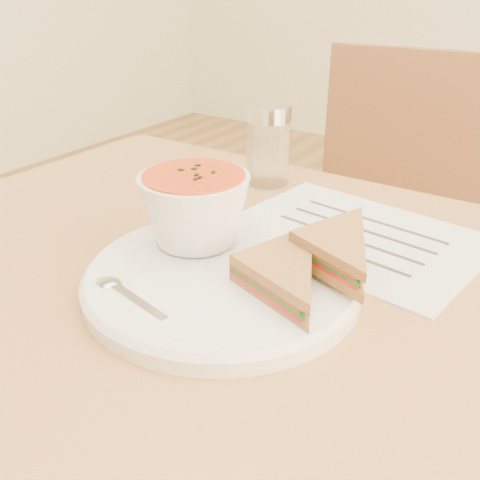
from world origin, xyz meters
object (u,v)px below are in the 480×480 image
Objects in this scene: soup_bowl at (195,212)px; plate at (222,279)px; chair_far at (374,271)px; condiment_shaker at (268,145)px.

plate is at bearing -29.26° from soup_bowl.
chair_far is 0.69m from soup_bowl.
soup_bowl is at bearing -76.82° from condiment_shaker.
chair_far is 3.04× the size of plate.
condiment_shaker is at bearing 70.72° from chair_far.
plate is 0.33m from condiment_shaker.
condiment_shaker is at bearing 103.18° from soup_bowl.
chair_far reaches higher than soup_bowl.
chair_far is at bearing 87.38° from soup_bowl.
soup_bowl is at bearing 83.20° from chair_far.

